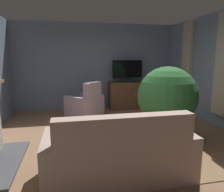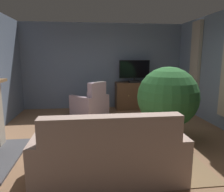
# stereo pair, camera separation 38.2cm
# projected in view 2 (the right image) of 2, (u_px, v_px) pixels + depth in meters

# --- Properties ---
(ground_plane) EXTENTS (5.79, 6.74, 0.04)m
(ground_plane) POSITION_uv_depth(u_px,v_px,m) (116.00, 144.00, 4.18)
(ground_plane) COLOR #936B4C
(wall_back) EXTENTS (5.79, 0.10, 2.75)m
(wall_back) POSITION_uv_depth(u_px,v_px,m) (103.00, 66.00, 6.97)
(wall_back) COLOR slate
(wall_back) RESTS_ON ground_plane
(curtain_panel_far) EXTENTS (0.10, 0.44, 2.31)m
(curtain_panel_far) POSITION_uv_depth(u_px,v_px,m) (195.00, 63.00, 6.03)
(curtain_panel_far) COLOR #B2A393
(rug_central) EXTENTS (2.14, 2.02, 0.01)m
(rug_central) POSITION_uv_depth(u_px,v_px,m) (132.00, 155.00, 3.66)
(rug_central) COLOR #8E704C
(rug_central) RESTS_ON ground_plane
(tv_cabinet) EXTENTS (1.18, 0.54, 0.88)m
(tv_cabinet) POSITION_uv_depth(u_px,v_px,m) (134.00, 96.00, 6.91)
(tv_cabinet) COLOR #402A1C
(tv_cabinet) RESTS_ON ground_plane
(television) EXTENTS (0.97, 0.20, 0.71)m
(television) POSITION_uv_depth(u_px,v_px,m) (134.00, 71.00, 6.71)
(television) COLOR black
(television) RESTS_ON tv_cabinet
(coffee_table) EXTENTS (1.16, 0.55, 0.47)m
(coffee_table) POSITION_uv_depth(u_px,v_px,m) (112.00, 124.00, 4.06)
(coffee_table) COLOR brown
(coffee_table) RESTS_ON ground_plane
(tv_remote) EXTENTS (0.14, 0.17, 0.02)m
(tv_remote) POSITION_uv_depth(u_px,v_px,m) (100.00, 123.00, 3.91)
(tv_remote) COLOR black
(tv_remote) RESTS_ON coffee_table
(folded_newspaper) EXTENTS (0.33, 0.27, 0.01)m
(folded_newspaper) POSITION_uv_depth(u_px,v_px,m) (103.00, 120.00, 4.10)
(folded_newspaper) COLOR silver
(folded_newspaper) RESTS_ON coffee_table
(sofa_floral) EXTENTS (2.04, 0.91, 0.99)m
(sofa_floral) POSITION_uv_depth(u_px,v_px,m) (109.00, 156.00, 2.93)
(sofa_floral) COLOR #BC9E8E
(sofa_floral) RESTS_ON ground_plane
(armchair_by_fireplace) EXTENTS (1.14, 1.14, 1.03)m
(armchair_by_fireplace) POSITION_uv_depth(u_px,v_px,m) (91.00, 105.00, 6.01)
(armchair_by_fireplace) COLOR #AD93A3
(armchair_by_fireplace) RESTS_ON ground_plane
(potted_plant_leafy_by_curtain) EXTENTS (1.20, 1.20, 1.50)m
(potted_plant_leafy_by_curtain) POSITION_uv_depth(u_px,v_px,m) (168.00, 98.00, 4.15)
(potted_plant_leafy_by_curtain) COLOR #99664C
(potted_plant_leafy_by_curtain) RESTS_ON ground_plane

